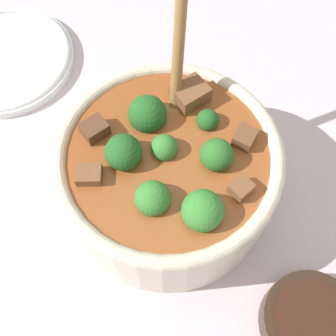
# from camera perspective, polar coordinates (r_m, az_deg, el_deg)

# --- Properties ---
(ground_plane) EXTENTS (4.00, 4.00, 0.00)m
(ground_plane) POSITION_cam_1_polar(r_m,az_deg,el_deg) (0.52, 0.00, -3.51)
(ground_plane) COLOR silver
(stew_bowl) EXTENTS (0.24, 0.24, 0.31)m
(stew_bowl) POSITION_cam_1_polar(r_m,az_deg,el_deg) (0.47, 0.01, -0.32)
(stew_bowl) COLOR beige
(stew_bowl) RESTS_ON ground_plane
(condiment_bowl) EXTENTS (0.10, 0.10, 0.03)m
(condiment_bowl) POSITION_cam_1_polar(r_m,az_deg,el_deg) (0.49, 18.71, -19.11)
(condiment_bowl) COLOR black
(condiment_bowl) RESTS_ON ground_plane
(empty_plate) EXTENTS (0.20, 0.20, 0.02)m
(empty_plate) POSITION_cam_1_polar(r_m,az_deg,el_deg) (0.68, -21.41, 13.63)
(empty_plate) COLOR white
(empty_plate) RESTS_ON ground_plane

